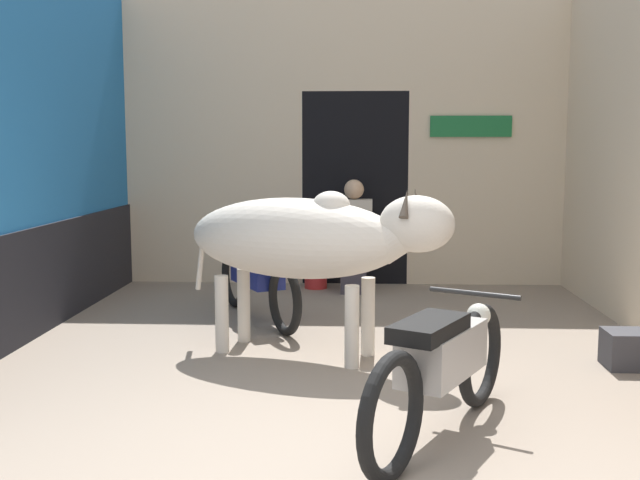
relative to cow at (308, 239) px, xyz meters
The scene contains 9 objects.
ground_plane 2.38m from the cow, 84.47° to the right, with size 30.00×30.00×0.00m, color gray.
wall_left_shopfront 2.67m from the cow, 168.52° to the left, with size 0.25×5.39×3.44m.
wall_back_with_doorway 3.54m from the cow, 85.57° to the left, with size 5.29×0.93×3.44m.
cow is the anchor object (origin of this frame).
motorcycle_near 1.97m from the cow, 62.99° to the right, with size 1.00×1.75×0.77m.
motorcycle_far 1.44m from the cow, 115.14° to the left, with size 1.02×1.77×0.75m.
shopkeeper_seated 2.73m from the cow, 82.66° to the left, with size 0.42×0.34×1.29m.
plastic_stool 2.98m from the cow, 91.99° to the left, with size 0.38×0.38×0.44m.
crate 2.62m from the cow, ahead, with size 0.44×0.32×0.28m.
Camera 1 is at (0.17, -3.66, 1.65)m, focal length 42.00 mm.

